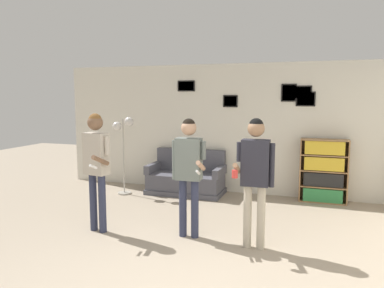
# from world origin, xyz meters

# --- Properties ---
(wall_back) EXTENTS (8.29, 0.08, 2.70)m
(wall_back) POSITION_xyz_m (0.00, 4.38, 1.36)
(wall_back) COLOR silver
(wall_back) RESTS_ON ground_plane
(couch) EXTENTS (1.58, 0.80, 0.90)m
(couch) POSITION_xyz_m (-1.16, 3.96, 0.30)
(couch) COLOR #4C4C56
(couch) RESTS_ON ground_plane
(bookshelf) EXTENTS (0.88, 0.30, 1.22)m
(bookshelf) POSITION_xyz_m (1.56, 4.16, 0.61)
(bookshelf) COLOR olive
(bookshelf) RESTS_ON ground_plane
(floor_lamp) EXTENTS (0.47, 0.28, 1.61)m
(floor_lamp) POSITION_xyz_m (-2.37, 3.48, 1.21)
(floor_lamp) COLOR #ADA89E
(floor_lamp) RESTS_ON ground_plane
(person_player_foreground_left) EXTENTS (0.49, 0.53, 1.78)m
(person_player_foreground_left) POSITION_xyz_m (-1.68, 1.40, 1.11)
(person_player_foreground_left) COLOR #2D334C
(person_player_foreground_left) RESTS_ON ground_plane
(person_player_foreground_center) EXTENTS (0.51, 0.45, 1.72)m
(person_player_foreground_center) POSITION_xyz_m (-0.30, 1.62, 1.06)
(person_player_foreground_center) COLOR #2D334C
(person_player_foreground_center) RESTS_ON ground_plane
(person_watcher_holding_cup) EXTENTS (0.50, 0.44, 1.75)m
(person_watcher_holding_cup) POSITION_xyz_m (0.66, 1.51, 1.08)
(person_watcher_holding_cup) COLOR #B7AD99
(person_watcher_holding_cup) RESTS_ON ground_plane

